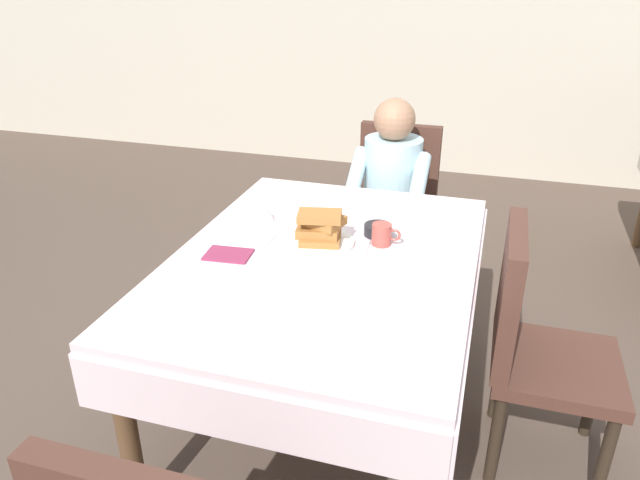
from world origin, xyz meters
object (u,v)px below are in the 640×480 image
(spoon_near_edge, at_px, (293,279))
(chair_diner, at_px, (394,200))
(chair_right_side, at_px, (532,337))
(breakfast_stack, at_px, (320,227))
(fork_left_of_plate, at_px, (271,239))
(knife_right_of_plate, at_px, (365,252))
(cup_coffee, at_px, (382,234))
(syrup_pitcher, at_px, (265,213))
(dining_table_main, at_px, (324,277))
(plate_breakfast, at_px, (318,242))
(diner_person, at_px, (390,186))
(bowl_butter, at_px, (378,230))

(spoon_near_edge, bearing_deg, chair_diner, 97.60)
(chair_right_side, xyz_separation_m, breakfast_stack, (-0.82, 0.09, 0.29))
(chair_right_side, xyz_separation_m, spoon_near_edge, (-0.82, -0.21, 0.21))
(chair_diner, xyz_separation_m, fork_left_of_plate, (-0.30, -1.09, 0.21))
(fork_left_of_plate, xyz_separation_m, knife_right_of_plate, (0.38, 0.00, 0.00))
(cup_coffee, bearing_deg, syrup_pitcher, 171.05)
(chair_diner, relative_size, spoon_near_edge, 6.20)
(knife_right_of_plate, bearing_deg, chair_diner, 0.19)
(chair_right_side, distance_m, fork_left_of_plate, 1.04)
(chair_diner, bearing_deg, syrup_pitcher, 67.04)
(syrup_pitcher, bearing_deg, fork_left_of_plate, -61.97)
(breakfast_stack, bearing_deg, dining_table_main, -64.10)
(breakfast_stack, xyz_separation_m, syrup_pitcher, (-0.29, 0.15, -0.04))
(syrup_pitcher, distance_m, fork_left_of_plate, 0.19)
(plate_breakfast, xyz_separation_m, breakfast_stack, (0.01, -0.00, 0.07))
(chair_right_side, distance_m, breakfast_stack, 0.87)
(chair_diner, bearing_deg, fork_left_of_plate, 74.49)
(chair_right_side, distance_m, plate_breakfast, 0.86)
(dining_table_main, distance_m, fork_left_of_plate, 0.27)
(breakfast_stack, bearing_deg, knife_right_of_plate, -5.77)
(dining_table_main, distance_m, chair_right_side, 0.78)
(chair_right_side, xyz_separation_m, fork_left_of_plate, (-1.01, 0.08, 0.21))
(syrup_pitcher, xyz_separation_m, fork_left_of_plate, (0.09, -0.17, -0.04))
(syrup_pitcher, xyz_separation_m, spoon_near_edge, (0.28, -0.45, -0.04))
(breakfast_stack, height_order, cup_coffee, breakfast_stack)
(fork_left_of_plate, bearing_deg, diner_person, -18.46)
(diner_person, bearing_deg, knife_right_of_plate, 94.64)
(chair_right_side, bearing_deg, knife_right_of_plate, -96.76)
(cup_coffee, distance_m, bowl_butter, 0.09)
(bowl_butter, bearing_deg, chair_diner, 95.53)
(bowl_butter, height_order, fork_left_of_plate, bowl_butter)
(syrup_pitcher, bearing_deg, chair_diner, 67.04)
(cup_coffee, bearing_deg, chair_right_side, -15.37)
(chair_diner, distance_m, plate_breakfast, 1.10)
(plate_breakfast, xyz_separation_m, bowl_butter, (0.20, 0.15, 0.01))
(plate_breakfast, bearing_deg, diner_person, 82.94)
(diner_person, relative_size, cup_coffee, 9.91)
(diner_person, distance_m, bowl_butter, 0.78)
(knife_right_of_plate, height_order, spoon_near_edge, same)
(cup_coffee, xyz_separation_m, knife_right_of_plate, (-0.05, -0.09, -0.04))
(bowl_butter, bearing_deg, syrup_pitcher, 179.84)
(chair_right_side, relative_size, fork_left_of_plate, 5.17)
(chair_diner, height_order, spoon_near_edge, chair_diner)
(chair_diner, relative_size, fork_left_of_plate, 5.17)
(fork_left_of_plate, bearing_deg, chair_right_side, -94.77)
(dining_table_main, bearing_deg, spoon_near_edge, -104.61)
(cup_coffee, xyz_separation_m, syrup_pitcher, (-0.52, 0.08, -0.01))
(cup_coffee, relative_size, bowl_butter, 1.03)
(chair_diner, height_order, diner_person, diner_person)
(dining_table_main, relative_size, plate_breakfast, 5.44)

